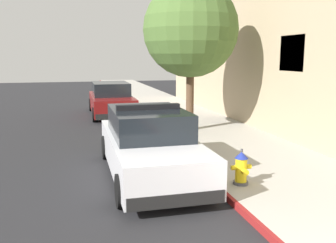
% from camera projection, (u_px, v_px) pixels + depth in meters
% --- Properties ---
extents(ground_plane, '(34.40, 60.00, 0.20)m').
position_uv_depth(ground_plane, '(35.00, 146.00, 11.90)').
color(ground_plane, '#232326').
extents(sidewalk_pavement, '(3.68, 60.00, 0.13)m').
position_uv_depth(sidewalk_pavement, '(209.00, 132.00, 13.32)').
color(sidewalk_pavement, '#ADA89E').
rests_on(sidewalk_pavement, ground).
extents(curb_painted_edge, '(0.08, 60.00, 0.13)m').
position_uv_depth(curb_painted_edge, '(159.00, 135.00, 12.87)').
color(curb_painted_edge, maroon).
rests_on(curb_painted_edge, ground).
extents(police_cruiser, '(1.94, 4.84, 1.68)m').
position_uv_depth(police_cruiser, '(149.00, 144.00, 8.56)').
color(police_cruiser, white).
rests_on(police_cruiser, ground).
extents(parked_car_silver_ahead, '(1.94, 4.84, 1.56)m').
position_uv_depth(parked_car_silver_ahead, '(111.00, 100.00, 17.45)').
color(parked_car_silver_ahead, maroon).
rests_on(parked_car_silver_ahead, ground).
extents(fire_hydrant, '(0.44, 0.40, 0.76)m').
position_uv_depth(fire_hydrant, '(241.00, 168.00, 7.61)').
color(fire_hydrant, '#4C4C51').
rests_on(fire_hydrant, sidewalk_pavement).
extents(street_tree, '(3.34, 3.34, 5.24)m').
position_uv_depth(street_tree, '(191.00, 30.00, 12.77)').
color(street_tree, brown).
rests_on(street_tree, sidewalk_pavement).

